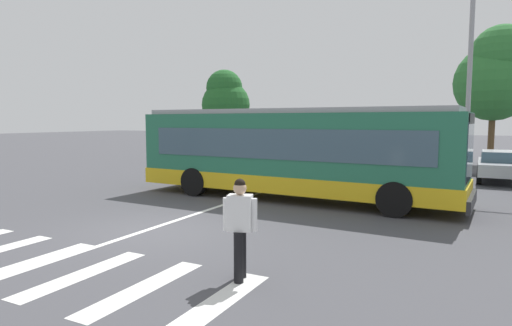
{
  "coord_description": "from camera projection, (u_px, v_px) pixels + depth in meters",
  "views": [
    {
      "loc": [
        6.88,
        -8.18,
        2.67
      ],
      "look_at": [
        0.51,
        4.28,
        1.3
      ],
      "focal_mm": 30.5,
      "sensor_mm": 36.0,
      "label": 1
    }
  ],
  "objects": [
    {
      "name": "ground_plane",
      "position": [
        158.0,
        230.0,
        10.63
      ],
      "size": [
        160.0,
        160.0,
        0.0
      ],
      "primitive_type": "plane",
      "color": "#47474C"
    },
    {
      "name": "city_transit_bus",
      "position": [
        292.0,
        153.0,
        14.74
      ],
      "size": [
        11.2,
        3.1,
        3.06
      ],
      "color": "black",
      "rests_on": "ground_plane"
    },
    {
      "name": "pedestrian_crossing_street",
      "position": [
        240.0,
        223.0,
        7.21
      ],
      "size": [
        0.56,
        0.4,
        1.72
      ],
      "color": "black",
      "rests_on": "ground_plane"
    },
    {
      "name": "parked_car_blue",
      "position": [
        235.0,
        153.0,
        25.38
      ],
      "size": [
        1.9,
        4.51,
        1.35
      ],
      "color": "black",
      "rests_on": "ground_plane"
    },
    {
      "name": "parked_car_red",
      "position": [
        276.0,
        156.0,
        23.64
      ],
      "size": [
        2.03,
        4.58,
        1.35
      ],
      "color": "black",
      "rests_on": "ground_plane"
    },
    {
      "name": "parked_car_champagne",
      "position": [
        327.0,
        157.0,
        22.75
      ],
      "size": [
        2.09,
        4.6,
        1.35
      ],
      "color": "black",
      "rests_on": "ground_plane"
    },
    {
      "name": "parked_car_white",
      "position": [
        376.0,
        158.0,
        21.9
      ],
      "size": [
        2.0,
        4.56,
        1.35
      ],
      "color": "black",
      "rests_on": "ground_plane"
    },
    {
      "name": "parked_car_black",
      "position": [
        436.0,
        161.0,
        20.58
      ],
      "size": [
        1.93,
        4.53,
        1.35
      ],
      "color": "black",
      "rests_on": "ground_plane"
    },
    {
      "name": "parked_car_silver",
      "position": [
        501.0,
        164.0,
        19.01
      ],
      "size": [
        1.89,
        4.51,
        1.35
      ],
      "color": "black",
      "rests_on": "ground_plane"
    },
    {
      "name": "twin_arm_street_lamp",
      "position": [
        471.0,
        43.0,
        18.4
      ],
      "size": [
        5.06,
        0.32,
        9.69
      ],
      "color": "#939399",
      "rests_on": "ground_plane"
    },
    {
      "name": "background_tree_left",
      "position": [
        225.0,
        100.0,
        30.94
      ],
      "size": [
        3.43,
        3.43,
        6.26
      ],
      "color": "brown",
      "rests_on": "ground_plane"
    },
    {
      "name": "background_tree_right",
      "position": [
        496.0,
        75.0,
        25.61
      ],
      "size": [
        4.53,
        4.53,
        8.2
      ],
      "color": "brown",
      "rests_on": "ground_plane"
    },
    {
      "name": "crosswalk_painted_stripes",
      "position": [
        57.0,
        268.0,
        7.88
      ],
      "size": [
        7.28,
        2.66,
        0.01
      ],
      "color": "silver",
      "rests_on": "ground_plane"
    },
    {
      "name": "lane_center_line",
      "position": [
        197.0,
        213.0,
        12.51
      ],
      "size": [
        0.16,
        24.0,
        0.01
      ],
      "primitive_type": "cube",
      "color": "silver",
      "rests_on": "ground_plane"
    }
  ]
}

